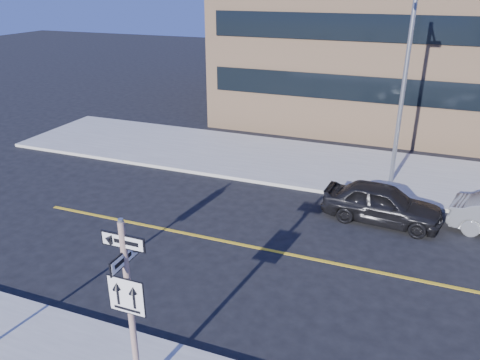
% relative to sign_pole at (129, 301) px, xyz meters
% --- Properties ---
extents(ground, '(120.00, 120.00, 0.00)m').
position_rel_sign_pole_xyz_m(ground, '(0.00, 2.51, -2.44)').
color(ground, black).
rests_on(ground, ground).
extents(sign_pole, '(0.92, 0.92, 4.06)m').
position_rel_sign_pole_xyz_m(sign_pole, '(0.00, 0.00, 0.00)').
color(sign_pole, beige).
rests_on(sign_pole, near_sidewalk).
extents(parked_car_a, '(2.05, 4.33, 1.43)m').
position_rel_sign_pole_xyz_m(parked_car_a, '(3.93, 9.93, -1.72)').
color(parked_car_a, black).
rests_on(parked_car_a, ground).
extents(streetlight_a, '(0.55, 2.25, 8.00)m').
position_rel_sign_pole_xyz_m(streetlight_a, '(4.00, 13.27, 2.32)').
color(streetlight_a, gray).
rests_on(streetlight_a, far_sidewalk).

